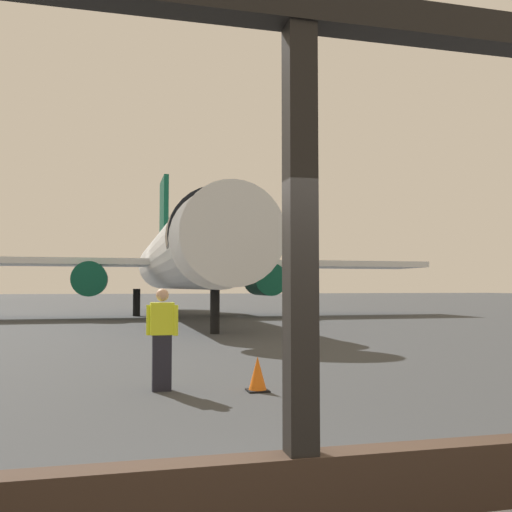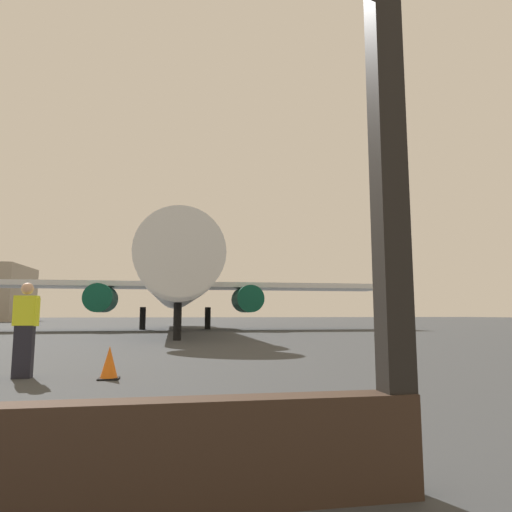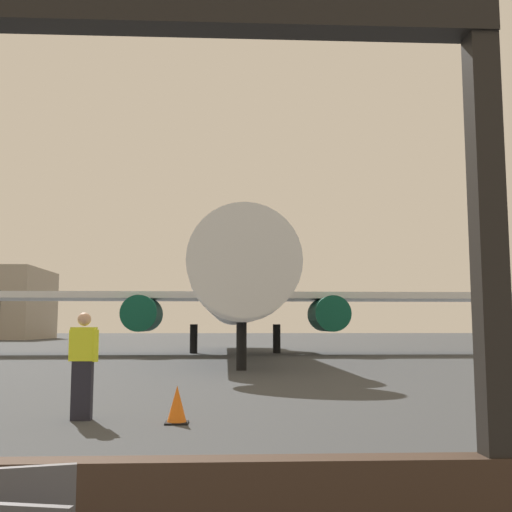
{
  "view_description": "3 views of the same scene",
  "coord_description": "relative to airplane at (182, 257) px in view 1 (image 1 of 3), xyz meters",
  "views": [
    {
      "loc": [
        -1.23,
        -3.7,
        1.77
      ],
      "look_at": [
        3.35,
        14.79,
        2.81
      ],
      "focal_mm": 39.92,
      "sensor_mm": 36.0,
      "label": 1
    },
    {
      "loc": [
        2.24,
        -2.88,
        1.16
      ],
      "look_at": [
        5.38,
        14.32,
        3.4
      ],
      "focal_mm": 31.76,
      "sensor_mm": 36.0,
      "label": 2
    },
    {
      "loc": [
        1.9,
        -4.17,
        1.5
      ],
      "look_at": [
        2.88,
        15.96,
        3.82
      ],
      "focal_mm": 43.34,
      "sensor_mm": 36.0,
      "label": 3
    }
  ],
  "objects": [
    {
      "name": "ground_plane",
      "position": [
        -2.45,
        11.1,
        -3.49
      ],
      "size": [
        220.0,
        220.0,
        0.0
      ],
      "primitive_type": "plane",
      "color": "#383A3D"
    },
    {
      "name": "window_frame",
      "position": [
        -2.45,
        -28.9,
        -2.13
      ],
      "size": [
        7.64,
        0.24,
        3.83
      ],
      "color": "#38281E",
      "rests_on": "ground"
    },
    {
      "name": "airplane",
      "position": [
        0.0,
        0.0,
        0.0
      ],
      "size": [
        31.41,
        29.72,
        10.36
      ],
      "color": "silver",
      "rests_on": "ground"
    },
    {
      "name": "ground_crew_worker",
      "position": [
        -2.89,
        -22.71,
        -2.59
      ],
      "size": [
        0.53,
        0.28,
        1.74
      ],
      "color": "black",
      "rests_on": "ground"
    },
    {
      "name": "traffic_cone",
      "position": [
        -1.31,
        -23.15,
        -3.21
      ],
      "size": [
        0.36,
        0.36,
        0.59
      ],
      "color": "orange",
      "rests_on": "ground"
    }
  ]
}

